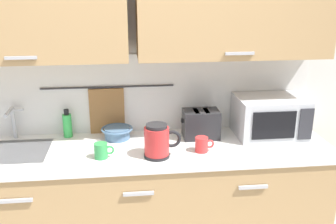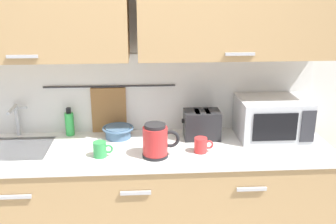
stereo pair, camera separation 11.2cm
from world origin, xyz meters
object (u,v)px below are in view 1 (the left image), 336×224
electric_kettle (157,141)px  mixing_bowl (117,132)px  mug_near_sink (101,151)px  microwave (270,117)px  mug_by_kettle (202,144)px  toaster (201,124)px  dish_soap_bottle (67,125)px

electric_kettle → mixing_bowl: 0.41m
electric_kettle → mug_near_sink: electric_kettle is taller
microwave → mug_by_kettle: bearing=-156.5°
microwave → mug_near_sink: bearing=-167.6°
microwave → mug_near_sink: (-1.13, -0.25, -0.09)m
electric_kettle → mixing_bowl: bearing=127.7°
mixing_bowl → mug_by_kettle: size_ratio=1.78×
mixing_bowl → mug_by_kettle: 0.60m
mixing_bowl → toaster: size_ratio=0.84×
electric_kettle → mug_near_sink: 0.34m
microwave → mixing_bowl: (-1.04, 0.05, -0.09)m
mug_near_sink → toaster: 0.71m
microwave → mixing_bowl: bearing=177.1°
dish_soap_bottle → mixing_bowl: dish_soap_bottle is taller
electric_kettle → dish_soap_bottle: 0.70m
electric_kettle → mixing_bowl: size_ratio=1.06×
mug_near_sink → mug_by_kettle: same height
electric_kettle → toaster: electric_kettle is taller
electric_kettle → mixing_bowl: electric_kettle is taller
dish_soap_bottle → mug_near_sink: (0.25, -0.37, -0.04)m
microwave → mug_by_kettle: (-0.51, -0.22, -0.09)m
microwave → dish_soap_bottle: (-1.38, 0.12, -0.05)m
electric_kettle → mug_near_sink: bearing=176.9°
electric_kettle → dish_soap_bottle: bearing=146.1°
dish_soap_bottle → electric_kettle: bearing=-33.9°
mixing_bowl → mug_by_kettle: mug_by_kettle is taller
mug_by_kettle → toaster: bearing=81.0°
toaster → electric_kettle: bearing=-138.5°
microwave → dish_soap_bottle: size_ratio=2.35×
toaster → mug_near_sink: bearing=-158.0°
electric_kettle → dish_soap_bottle: electric_kettle is taller
electric_kettle → toaster: size_ratio=0.89×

